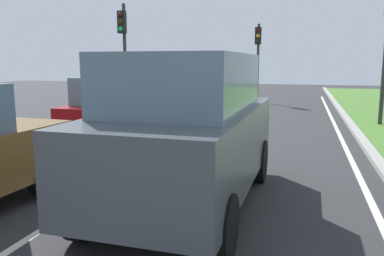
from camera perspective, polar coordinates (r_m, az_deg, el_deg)
name	(u,v)px	position (r m, az deg, el deg)	size (l,w,h in m)	color
ground_plane	(207,142)	(10.77, 2.14, -2.06)	(60.00, 60.00, 0.00)	#2D2D30
lane_line_center	(182,141)	(10.95, -1.42, -1.84)	(0.12, 32.00, 0.01)	silver
lane_line_right_edge	(347,150)	(10.53, 21.57, -2.98)	(0.12, 32.00, 0.01)	silver
curb_right	(368,149)	(10.58, 24.28, -2.78)	(0.24, 48.00, 0.12)	#9E9B93
car_suv_ahead	(188,130)	(5.81, -0.57, -0.33)	(2.04, 4.53, 2.28)	#474C51
car_hatchback_far	(116,110)	(10.87, -11.03, 2.60)	(1.85, 3.76, 1.78)	maroon
traffic_light_overhead_left	(123,41)	(16.94, -9.96, 12.40)	(0.32, 0.50, 4.55)	#2D2D2D
traffic_light_far_median	(258,49)	(21.74, 9.57, 11.27)	(0.32, 0.50, 4.20)	#2D2D2D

